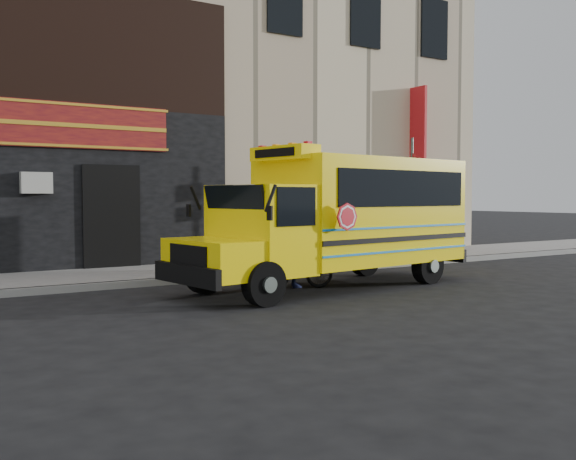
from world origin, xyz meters
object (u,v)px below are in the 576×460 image
at_px(bicycle, 298,267).
at_px(cyclist, 296,248).
at_px(sign_pole, 412,195).
at_px(school_bus, 341,216).

distance_m(bicycle, cyclist, 0.40).
bearing_deg(bicycle, sign_pole, -49.62).
distance_m(sign_pole, bicycle, 6.19).
relative_size(school_bus, cyclist, 4.15).
bearing_deg(school_bus, sign_pole, 30.29).
distance_m(school_bus, bicycle, 1.45).
bearing_deg(cyclist, bicycle, -41.02).
xyz_separation_m(school_bus, bicycle, (-0.99, 0.18, -1.04)).
height_order(sign_pole, cyclist, sign_pole).
distance_m(school_bus, sign_pole, 5.22).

